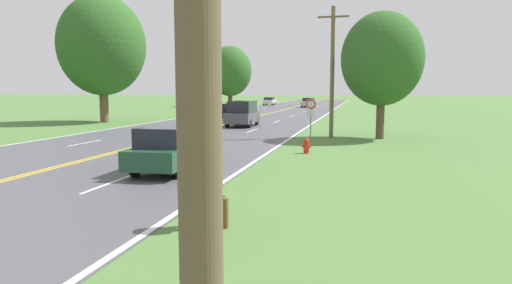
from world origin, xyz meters
The scene contains 13 objects.
hitchhiker_person centered at (7.65, 4.00, 1.01)m, with size 0.56×0.40×1.65m.
suitcase centered at (8.01, 4.06, 0.31)m, with size 0.37×0.14×0.66m.
fire_hydrant centered at (8.40, 15.34, 0.34)m, with size 0.41×0.25×0.67m.
traffic_sign centered at (7.90, 21.32, 1.72)m, with size 0.60×0.10×2.30m.
utility_pole_midground centered at (8.97, 22.64, 3.95)m, with size 1.80×0.24×7.60m.
tree_left_verge centered at (-10.89, 68.43, 5.80)m, with size 7.15×7.15×9.92m.
tree_behind_sign centered at (11.76, 22.35, 4.52)m, with size 4.59×4.59×7.18m.
tree_right_cluster centered at (-10.90, 30.52, 6.50)m, with size 7.33×7.33×10.73m.
car_dark_green_van_nearest centered at (4.34, 10.22, 0.84)m, with size 1.93×4.83×1.58m.
car_dark_grey_suv_approaching centered at (1.83, 28.95, 1.01)m, with size 1.98×4.33×1.95m.
car_black_hatchback_mid_near centered at (-1.83, 39.00, 0.78)m, with size 1.92×3.64×1.42m.
car_champagne_sedan_mid_far centered at (2.28, 67.47, 0.78)m, with size 1.92×4.48×1.49m.
car_white_sedan_receding centered at (-5.78, 76.11, 0.74)m, with size 1.80×3.97×1.40m.
Camera 1 is at (10.85, -4.64, 2.83)m, focal length 32.00 mm.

